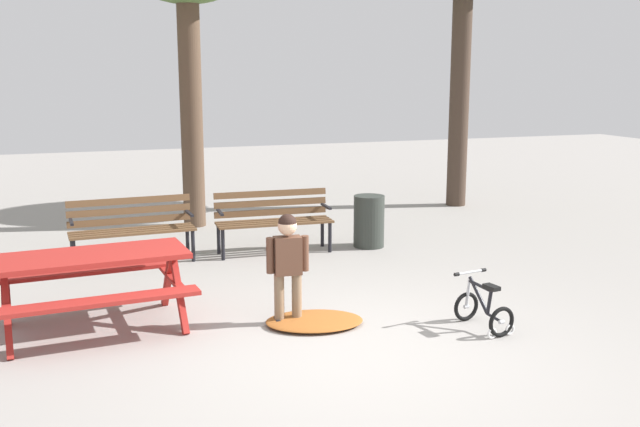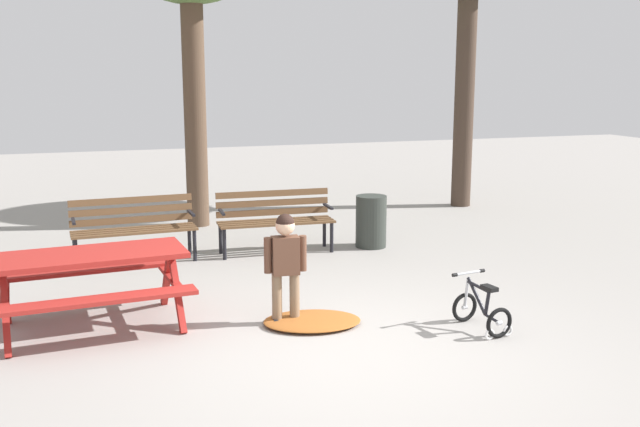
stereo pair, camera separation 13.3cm
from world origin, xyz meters
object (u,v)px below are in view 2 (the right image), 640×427
Objects in this scene: park_bench_far_left at (134,224)px; kids_bicycle at (482,310)px; park_bench_left at (275,216)px; child_standing at (285,259)px; trash_bin at (371,221)px; picnic_table at (91,270)px.

kids_bicycle is (3.01, -3.73, -0.31)m from park_bench_far_left.
child_standing reaches higher than park_bench_left.
child_standing is (1.25, -2.95, 0.15)m from park_bench_far_left.
park_bench_far_left is 2.70× the size of kids_bicycle.
kids_bicycle is at bearing -23.87° from child_standing.
park_bench_left reaches higher than trash_bin.
trash_bin is (3.88, 2.27, -0.22)m from picnic_table.
child_standing reaches higher than park_bench_far_left.
picnic_table is 1.17× the size of park_bench_far_left.
kids_bicycle is (3.60, -1.24, -0.39)m from picnic_table.
park_bench_far_left is at bearing 176.18° from trash_bin.
park_bench_left is (1.91, -0.06, 0.00)m from park_bench_far_left.
park_bench_left is 3.84m from kids_bicycle.
kids_bicycle is at bearing -73.25° from park_bench_left.
child_standing is at bearing -14.09° from picnic_table.
child_standing is 3.42m from trash_bin.
trash_bin is (2.04, 2.73, -0.29)m from child_standing.
trash_bin is at bearing 85.48° from kids_bicycle.
park_bench_left is 1.40m from trash_bin.
picnic_table is at bearing -149.62° from trash_bin.
park_bench_left is 1.44× the size of child_standing.
park_bench_far_left is 1.91m from park_bench_left.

